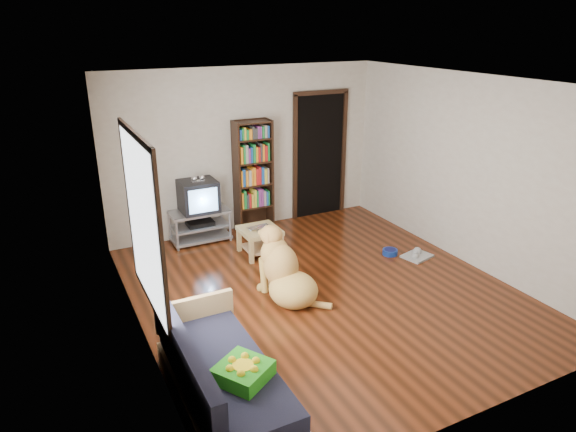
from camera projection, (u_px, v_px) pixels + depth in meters
name	position (u px, v px, depth m)	size (l,w,h in m)	color
ground	(323.00, 291.00, 6.54)	(5.00, 5.00, 0.00)	#5D250F
ceiling	(329.00, 82.00, 5.62)	(5.00, 5.00, 0.00)	white
wall_back	(246.00, 150.00, 8.17)	(4.50, 4.50, 0.00)	beige
wall_front	(490.00, 284.00, 4.00)	(4.50, 4.50, 0.00)	beige
wall_left	(133.00, 226.00, 5.14)	(5.00, 5.00, 0.00)	beige
wall_right	(467.00, 171.00, 7.03)	(5.00, 5.00, 0.00)	beige
green_cushion	(243.00, 372.00, 4.27)	(0.40, 0.40, 0.13)	green
laptop	(260.00, 228.00, 7.42)	(0.34, 0.22, 0.03)	#B9BABE
dog_bowl	(390.00, 252.00, 7.55)	(0.22, 0.22, 0.08)	navy
grey_rag	(417.00, 256.00, 7.48)	(0.40, 0.32, 0.03)	#AAAAAA
window	(143.00, 224.00, 4.65)	(0.03, 1.46, 1.70)	white
doorway	(320.00, 152.00, 8.79)	(1.03, 0.05, 2.19)	black
tv_stand	(200.00, 225.00, 7.95)	(0.90, 0.45, 0.50)	#99999E
crt_tv	(198.00, 195.00, 7.80)	(0.55, 0.52, 0.58)	black
bookshelf	(253.00, 170.00, 8.17)	(0.60, 0.30, 1.80)	black
sofa	(220.00, 381.00, 4.51)	(0.80, 1.80, 0.80)	tan
coffee_table	(260.00, 236.00, 7.49)	(0.55, 0.55, 0.40)	tan
dog	(285.00, 273.00, 6.26)	(0.73, 1.04, 0.93)	tan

